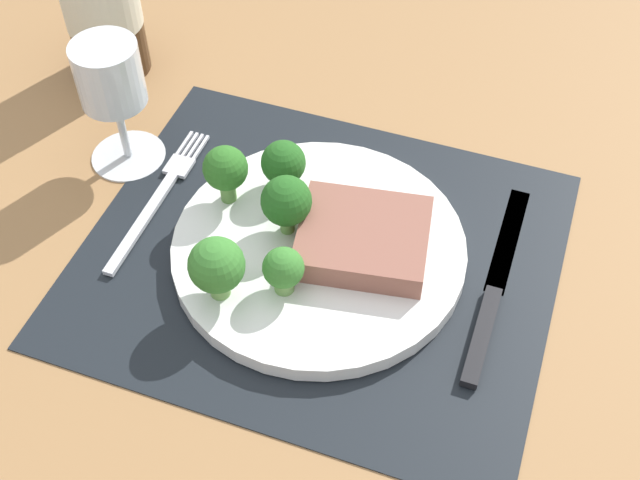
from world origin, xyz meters
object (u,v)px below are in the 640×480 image
plate (319,249)px  steak (363,238)px  knife (493,295)px  wine_glass (111,84)px  fork (159,197)px

plate → steak: size_ratio=2.34×
knife → wine_glass: wine_glass is taller
plate → wine_glass: size_ratio=1.95×
wine_glass → steak: bearing=-10.7°
steak → fork: size_ratio=0.58×
plate → steak: steak is taller
steak → knife: bearing=-1.8°
fork → wine_glass: size_ratio=1.43×
knife → wine_glass: (-38.06, 5.30, 8.62)cm
knife → wine_glass: 39.38cm
plate → wine_glass: (-22.37, 5.83, 8.12)cm
plate → fork: 16.78cm
plate → knife: size_ratio=1.14×
plate → steak: (3.78, 0.91, 2.03)cm
plate → wine_glass: 24.50cm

